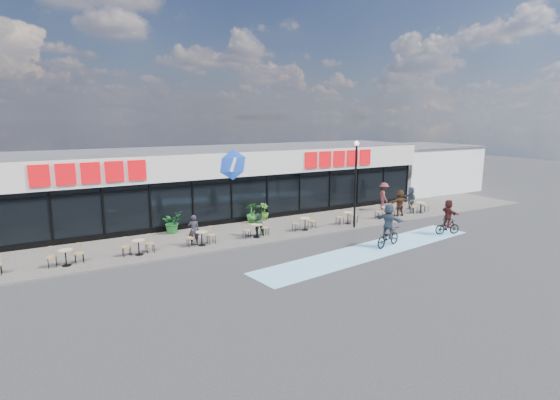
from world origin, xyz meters
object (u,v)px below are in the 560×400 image
Objects in this scene: potted_plant_mid at (252,213)px; pedestrian_a at (411,198)px; pedestrian_c at (400,203)px; cyclist_a at (388,228)px; patron_right at (257,220)px; potted_plant_right at (264,211)px; cyclist_b at (448,218)px; pedestrian_b at (384,196)px; lamp_post at (356,177)px; patron_left at (194,230)px; potted_plant_left at (172,222)px.

potted_plant_mid is 11.81m from pedestrian_a.
cyclist_a is (-5.44, -4.69, -0.01)m from pedestrian_c.
patron_right is at bearing -69.19° from pedestrian_a.
pedestrian_c is at bearing -18.46° from potted_plant_mid.
cyclist_b is at bearing -46.11° from potted_plant_right.
cyclist_b reaches higher than potted_plant_mid.
pedestrian_c reaches higher than potted_plant_mid.
pedestrian_b is (8.88, -1.46, 0.43)m from potted_plant_right.
pedestrian_a is 6.35m from cyclist_b.
cyclist_a is at bearing 43.87° from pedestrian_c.
pedestrian_a is 0.84× the size of pedestrian_b.
pedestrian_a is (6.81, 2.07, -2.25)m from lamp_post.
potted_plant_right is 0.54× the size of cyclist_b.
patron_left is 0.80× the size of pedestrian_b.
cyclist_b is (7.71, -8.02, 0.32)m from potted_plant_right.
potted_plant_mid is 0.79× the size of patron_left.
pedestrian_b is at bearing -98.49° from pedestrian_c.
potted_plant_mid is at bearing -82.88° from pedestrian_a.
pedestrian_b is 2.03m from pedestrian_c.
lamp_post is 2.28× the size of cyclist_a.
potted_plant_left is at bearing -79.89° from pedestrian_a.
patron_left is 0.89× the size of pedestrian_c.
pedestrian_b reaches higher than potted_plant_left.
pedestrian_b is at bearing -6.79° from potted_plant_mid.
potted_plant_mid is 0.76× the size of pedestrian_a.
cyclist_b is (-0.76, -4.57, -0.02)m from pedestrian_c.
potted_plant_mid is at bearing 117.22° from cyclist_a.
lamp_post is 5.24m from pedestrian_c.
potted_plant_left is 0.64× the size of pedestrian_b.
cyclist_b is (-1.17, -6.55, -0.11)m from pedestrian_b.
lamp_post reaches higher than pedestrian_c.
lamp_post is at bearing -40.80° from potted_plant_mid.
lamp_post reaches higher than cyclist_a.
patron_left is at bearing 4.59° from patron_right.
pedestrian_b is 1.10× the size of pedestrian_c.
potted_plant_left is 6.07m from potted_plant_right.
cyclist_b is at bearing -41.58° from potted_plant_mid.
pedestrian_b reaches higher than pedestrian_c.
potted_plant_left is at bearing -9.22° from pedestrian_c.
lamp_post is 9.91m from patron_left.
pedestrian_a is 0.92× the size of pedestrian_c.
cyclist_b reaches higher than patron_left.
pedestrian_c is at bearing -166.97° from pedestrian_b.
potted_plant_left is 4.93m from patron_right.
lamp_post is 6.24m from pedestrian_b.
potted_plant_right is 0.67× the size of pedestrian_a.
cyclist_a reaches higher than potted_plant_right.
pedestrian_b is (14.95, -1.19, 0.35)m from potted_plant_left.
pedestrian_c reaches higher than potted_plant_left.
patron_left is 3.69m from patron_right.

